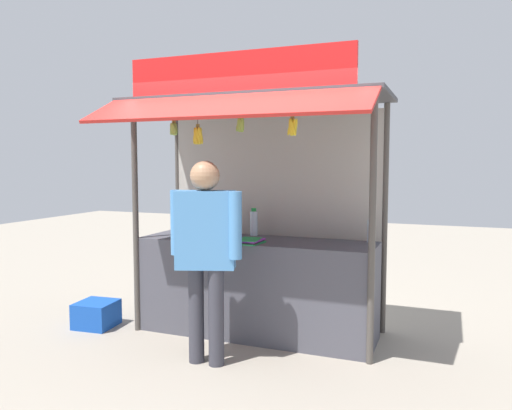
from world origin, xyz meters
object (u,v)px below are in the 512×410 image
(water_bottle_back_left, at_px, (223,224))
(water_bottle_far_right, at_px, (254,223))
(water_bottle_mid_left, at_px, (371,230))
(plastic_crate, at_px, (96,314))
(banana_bunch_leftmost, at_px, (198,136))
(magazine_stack_mid_right, at_px, (251,241))
(vendor_person, at_px, (206,243))
(banana_bunch_inner_right, at_px, (174,129))
(magazine_stack_center, at_px, (206,238))
(banana_bunch_rightmost, at_px, (293,127))
(banana_bunch_inner_left, at_px, (241,124))

(water_bottle_back_left, bearing_deg, water_bottle_far_right, 38.34)
(water_bottle_mid_left, height_order, plastic_crate, water_bottle_mid_left)
(water_bottle_mid_left, height_order, banana_bunch_leftmost, banana_bunch_leftmost)
(magazine_stack_mid_right, bearing_deg, vendor_person, -105.06)
(vendor_person, xyz_separation_m, plastic_crate, (-1.53, 0.44, -0.92))
(banana_bunch_inner_right, xyz_separation_m, vendor_person, (0.54, -0.41, -1.00))
(magazine_stack_mid_right, xyz_separation_m, banana_bunch_leftmost, (-0.45, -0.21, 1.00))
(water_bottle_far_right, distance_m, magazine_stack_mid_right, 0.55)
(magazine_stack_center, xyz_separation_m, banana_bunch_rightmost, (0.99, -0.27, 1.06))
(banana_bunch_leftmost, relative_size, banana_bunch_rightmost, 1.24)
(vendor_person, bearing_deg, magazine_stack_mid_right, -124.34)
(water_bottle_mid_left, distance_m, vendor_person, 1.64)
(banana_bunch_inner_left, distance_m, plastic_crate, 2.57)
(banana_bunch_rightmost, height_order, plastic_crate, banana_bunch_rightmost)
(banana_bunch_leftmost, xyz_separation_m, vendor_person, (0.28, -0.41, -0.93))
(magazine_stack_center, height_order, magazine_stack_mid_right, magazine_stack_mid_right)
(water_bottle_back_left, xyz_separation_m, magazine_stack_center, (-0.08, -0.24, -0.11))
(magazine_stack_center, relative_size, vendor_person, 0.17)
(water_bottle_mid_left, height_order, banana_bunch_rightmost, banana_bunch_rightmost)
(banana_bunch_inner_left, bearing_deg, plastic_crate, 179.10)
(magazine_stack_mid_right, bearing_deg, water_bottle_mid_left, 23.77)
(water_bottle_mid_left, xyz_separation_m, water_bottle_back_left, (-1.49, -0.16, 0.01))
(banana_bunch_inner_right, bearing_deg, banana_bunch_leftmost, 0.27)
(water_bottle_back_left, relative_size, magazine_stack_mid_right, 0.94)
(magazine_stack_center, bearing_deg, water_bottle_far_right, 52.26)
(magazine_stack_center, distance_m, banana_bunch_leftmost, 1.04)
(vendor_person, height_order, plastic_crate, vendor_person)
(water_bottle_back_left, bearing_deg, banana_bunch_leftmost, -92.11)
(water_bottle_far_right, bearing_deg, banana_bunch_inner_right, -126.72)
(water_bottle_mid_left, relative_size, banana_bunch_rightmost, 0.95)
(banana_bunch_leftmost, bearing_deg, banana_bunch_rightmost, 0.06)
(magazine_stack_center, bearing_deg, banana_bunch_inner_right, -125.02)
(magazine_stack_mid_right, bearing_deg, water_bottle_far_right, 108.60)
(water_bottle_far_right, relative_size, banana_bunch_inner_left, 1.30)
(water_bottle_far_right, relative_size, banana_bunch_inner_right, 1.21)
(magazine_stack_mid_right, distance_m, banana_bunch_inner_left, 1.11)
(water_bottle_back_left, bearing_deg, banana_bunch_inner_right, -118.30)
(magazine_stack_center, bearing_deg, magazine_stack_mid_right, -7.60)
(banana_bunch_inner_left, bearing_deg, magazine_stack_mid_right, 85.72)
(water_bottle_back_left, relative_size, banana_bunch_inner_right, 1.16)
(water_bottle_far_right, bearing_deg, magazine_stack_center, -127.74)
(water_bottle_mid_left, relative_size, banana_bunch_inner_left, 1.13)
(water_bottle_mid_left, relative_size, banana_bunch_leftmost, 0.77)
(banana_bunch_rightmost, bearing_deg, vendor_person, -147.17)
(magazine_stack_center, xyz_separation_m, banana_bunch_inner_right, (-0.19, -0.28, 1.07))
(water_bottle_far_right, height_order, banana_bunch_leftmost, banana_bunch_leftmost)
(banana_bunch_rightmost, relative_size, plastic_crate, 0.70)
(banana_bunch_inner_left, xyz_separation_m, plastic_crate, (-1.68, 0.03, -1.95))
(banana_bunch_leftmost, distance_m, banana_bunch_rightmost, 0.92)
(water_bottle_back_left, height_order, banana_bunch_leftmost, banana_bunch_leftmost)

